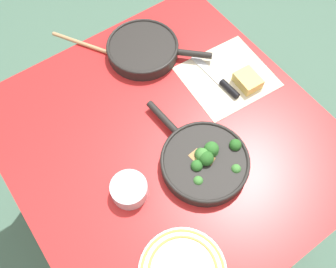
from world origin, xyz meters
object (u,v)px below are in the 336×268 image
skillet_eggs (143,49)px  prep_bowl_steel (129,190)px  wooden_spoon (105,51)px  skillet_broccoli (205,161)px  grater_knife (221,82)px  cheese_block (248,81)px

skillet_eggs → prep_bowl_steel: (-0.44, 0.35, 0.00)m
skillet_eggs → wooden_spoon: size_ratio=0.99×
skillet_broccoli → prep_bowl_steel: skillet_broccoli is taller
wooden_spoon → grater_knife: 0.46m
skillet_eggs → skillet_broccoli: bearing=-57.1°
wooden_spoon → skillet_eggs: bearing=21.7°
cheese_block → prep_bowl_steel: (-0.10, 0.57, 0.01)m
skillet_broccoli → prep_bowl_steel: size_ratio=3.77×
skillet_eggs → prep_bowl_steel: bearing=-83.8°
skillet_eggs → grater_knife: size_ratio=1.37×
wooden_spoon → cheese_block: 0.55m
cheese_block → prep_bowl_steel: bearing=100.4°
cheese_block → wooden_spoon: bearing=38.8°
grater_knife → cheese_block: 0.09m
skillet_broccoli → wooden_spoon: size_ratio=1.28×
skillet_broccoli → cheese_block: skillet_broccoli is taller
grater_knife → cheese_block: size_ratio=2.54×
skillet_broccoli → grater_knife: skillet_broccoli is taller
wooden_spoon → skillet_broccoli: bearing=-29.2°
skillet_eggs → cheese_block: (-0.34, -0.23, -0.01)m
grater_knife → cheese_block: cheese_block is taller
prep_bowl_steel → skillet_broccoli: bearing=-103.0°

